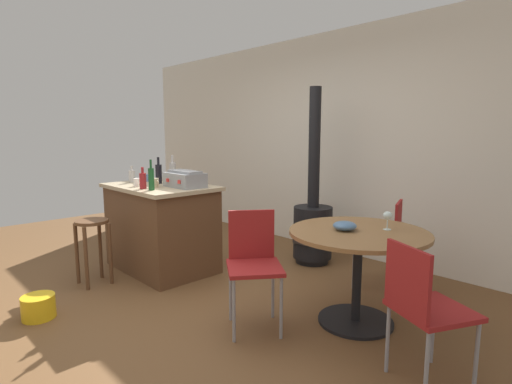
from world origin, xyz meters
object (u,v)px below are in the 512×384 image
Objects in this scene: bottle_2 at (173,172)px; cup_3 at (173,180)px; folding_chair_near at (423,304)px; serving_bowl at (345,226)px; wine_glass at (388,216)px; bottle_3 at (143,180)px; bottle_4 at (132,176)px; dining_table at (358,253)px; kitchen_island at (162,227)px; folding_chair_far at (384,237)px; toolbox at (185,179)px; bottle_0 at (159,173)px; cup_2 at (137,182)px; folding_chair_left at (253,259)px; cup_0 at (148,178)px; bottle_1 at (151,178)px; plastic_bucket at (38,307)px; wood_stove at (313,221)px; cup_1 at (155,183)px; wooden_stool at (93,238)px.

bottle_2 reaches higher than cup_3.
bottle_2 is 2.47× the size of cup_3.
folding_chair_near is 4.76× the size of serving_bowl.
folding_chair_near is 5.97× the size of wine_glass.
bottle_4 is at bearing 163.17° from bottle_3.
dining_table is 0.81m from folding_chair_near.
folding_chair_far is at bearing 32.57° from kitchen_island.
cup_3 is (-0.34, 0.06, -0.04)m from toolbox.
cup_2 is (0.04, -0.28, -0.07)m from bottle_0.
toolbox is 1.40× the size of bottle_2.
folding_chair_left is 1.86m from bottle_0.
serving_bowl is (2.49, 0.28, -0.19)m from cup_0.
bottle_4 is at bearing -168.22° from kitchen_island.
folding_chair_left is 4.91× the size of serving_bowl.
serving_bowl is at bearing 6.38° from cup_0.
bottle_4 is at bearing 167.26° from bottle_1.
kitchen_island is 1.45m from plastic_bucket.
bottle_1 is 2.21m from wine_glass.
wine_glass reaches higher than serving_bowl.
bottle_0 is 0.52m from bottle_1.
wine_glass reaches higher than dining_table.
wood_stove is 6.79× the size of bottle_0.
folding_chair_far is 1.99× the size of toolbox.
toolbox reaches higher than folding_chair_near.
wine_glass is (2.33, 0.44, -0.12)m from cup_3.
kitchen_island reaches higher than dining_table.
cup_3 is at bearing 124.96° from bottle_1.
cup_1 is (0.28, -0.39, -0.07)m from bottle_2.
folding_chair_near is at bearing -2.33° from toolbox.
folding_chair_left is at bearing -11.99° from cup_3.
folding_chair_far is at bearing 98.95° from serving_bowl.
toolbox reaches higher than cup_2.
wooden_stool is 0.73× the size of folding_chair_left.
serving_bowl is at bearing 8.17° from toolbox.
wooden_stool is 0.60× the size of dining_table.
wine_glass is at bearing 50.19° from folding_chair_left.
dining_table reaches higher than wooden_stool.
bottle_4 is (-0.32, -0.16, -0.04)m from bottle_0.
folding_chair_near is 2.81× the size of bottle_2.
folding_chair_far is at bearing 77.93° from folding_chair_left.
bottle_1 is (-1.67, -1.50, 0.54)m from folding_chair_far.
bottle_4 reaches higher than cup_0.
folding_chair_far is at bearing 119.27° from wine_glass.
bottle_3 reaches higher than cup_1.
plastic_bucket is at bearing -137.49° from folding_chair_left.
serving_bowl is (0.45, 0.54, 0.25)m from folding_chair_left.
wine_glass is at bearing 8.11° from bottle_2.
cup_2 reaches higher than wooden_stool.
bottle_3 is 2.01× the size of cup_2.
bottle_1 reaches higher than cup_1.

